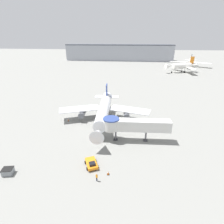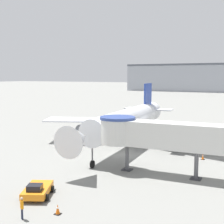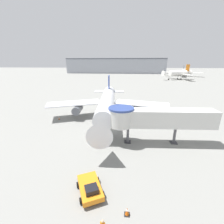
{
  "view_description": "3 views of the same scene",
  "coord_description": "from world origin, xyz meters",
  "px_view_note": "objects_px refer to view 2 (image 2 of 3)",
  "views": [
    {
      "loc": [
        7.73,
        -45.89,
        24.7
      ],
      "look_at": [
        1.45,
        0.65,
        4.89
      ],
      "focal_mm": 28.0,
      "sensor_mm": 36.0,
      "label": 1
    },
    {
      "loc": [
        18.15,
        -38.19,
        10.93
      ],
      "look_at": [
        -3.35,
        2.65,
        5.46
      ],
      "focal_mm": 50.0,
      "sensor_mm": 36.0,
      "label": 2
    },
    {
      "loc": [
        3.09,
        -29.32,
        12.94
      ],
      "look_at": [
        -0.21,
        2.22,
        2.51
      ],
      "focal_mm": 24.0,
      "sensor_mm": 36.0,
      "label": 3
    }
  ],
  "objects_px": {
    "traffic_cone_apron_front": "(58,209)",
    "jet_bridge": "(162,135)",
    "traffic_cone_starboard_wing": "(203,157)",
    "pushback_tug_orange": "(37,190)",
    "traffic_cone_port_wing": "(61,140)",
    "ground_crew_marshaller": "(22,207)",
    "main_airplane": "(126,121)"
  },
  "relations": [
    {
      "from": "pushback_tug_orange",
      "to": "ground_crew_marshaller",
      "type": "bearing_deg",
      "value": -89.35
    },
    {
      "from": "jet_bridge",
      "to": "ground_crew_marshaller",
      "type": "relative_size",
      "value": 9.74
    },
    {
      "from": "jet_bridge",
      "to": "traffic_cone_apron_front",
      "type": "bearing_deg",
      "value": -110.62
    },
    {
      "from": "jet_bridge",
      "to": "ground_crew_marshaller",
      "type": "bearing_deg",
      "value": -114.87
    },
    {
      "from": "pushback_tug_orange",
      "to": "traffic_cone_starboard_wing",
      "type": "height_order",
      "value": "pushback_tug_orange"
    },
    {
      "from": "traffic_cone_starboard_wing",
      "to": "traffic_cone_port_wing",
      "type": "xyz_separation_m",
      "value": [
        -23.23,
        0.42,
        -0.05
      ]
    },
    {
      "from": "pushback_tug_orange",
      "to": "traffic_cone_starboard_wing",
      "type": "bearing_deg",
      "value": 35.7
    },
    {
      "from": "traffic_cone_apron_front",
      "to": "jet_bridge",
      "type": "bearing_deg",
      "value": 73.3
    },
    {
      "from": "jet_bridge",
      "to": "pushback_tug_orange",
      "type": "relative_size",
      "value": 3.93
    },
    {
      "from": "main_airplane",
      "to": "jet_bridge",
      "type": "bearing_deg",
      "value": -52.64
    },
    {
      "from": "traffic_cone_port_wing",
      "to": "ground_crew_marshaller",
      "type": "height_order",
      "value": "ground_crew_marshaller"
    },
    {
      "from": "jet_bridge",
      "to": "traffic_cone_starboard_wing",
      "type": "bearing_deg",
      "value": 67.73
    },
    {
      "from": "jet_bridge",
      "to": "traffic_cone_port_wing",
      "type": "distance_m",
      "value": 22.66
    },
    {
      "from": "pushback_tug_orange",
      "to": "traffic_cone_apron_front",
      "type": "xyz_separation_m",
      "value": [
        3.85,
        -2.03,
        -0.23
      ]
    },
    {
      "from": "main_airplane",
      "to": "traffic_cone_starboard_wing",
      "type": "bearing_deg",
      "value": -11.77
    },
    {
      "from": "jet_bridge",
      "to": "traffic_cone_starboard_wing",
      "type": "distance_m",
      "value": 9.82
    },
    {
      "from": "traffic_cone_apron_front",
      "to": "ground_crew_marshaller",
      "type": "height_order",
      "value": "ground_crew_marshaller"
    },
    {
      "from": "ground_crew_marshaller",
      "to": "traffic_cone_apron_front",
      "type": "bearing_deg",
      "value": -99.81
    },
    {
      "from": "jet_bridge",
      "to": "traffic_cone_apron_front",
      "type": "height_order",
      "value": "jet_bridge"
    },
    {
      "from": "pushback_tug_orange",
      "to": "traffic_cone_apron_front",
      "type": "distance_m",
      "value": 4.36
    },
    {
      "from": "traffic_cone_port_wing",
      "to": "jet_bridge",
      "type": "bearing_deg",
      "value": -23.48
    },
    {
      "from": "traffic_cone_starboard_wing",
      "to": "traffic_cone_apron_front",
      "type": "xyz_separation_m",
      "value": [
        -6.79,
        -21.74,
        0.03
      ]
    },
    {
      "from": "pushback_tug_orange",
      "to": "traffic_cone_apron_front",
      "type": "bearing_deg",
      "value": -53.67
    },
    {
      "from": "traffic_cone_starboard_wing",
      "to": "jet_bridge",
      "type": "bearing_deg",
      "value": -108.35
    },
    {
      "from": "pushback_tug_orange",
      "to": "traffic_cone_port_wing",
      "type": "height_order",
      "value": "pushback_tug_orange"
    },
    {
      "from": "traffic_cone_starboard_wing",
      "to": "traffic_cone_port_wing",
      "type": "bearing_deg",
      "value": 178.97
    },
    {
      "from": "traffic_cone_starboard_wing",
      "to": "pushback_tug_orange",
      "type": "bearing_deg",
      "value": -118.37
    },
    {
      "from": "traffic_cone_apron_front",
      "to": "traffic_cone_port_wing",
      "type": "distance_m",
      "value": 27.59
    },
    {
      "from": "ground_crew_marshaller",
      "to": "pushback_tug_orange",
      "type": "bearing_deg",
      "value": -29.99
    },
    {
      "from": "pushback_tug_orange",
      "to": "ground_crew_marshaller",
      "type": "relative_size",
      "value": 2.48
    },
    {
      "from": "main_airplane",
      "to": "traffic_cone_starboard_wing",
      "type": "height_order",
      "value": "main_airplane"
    },
    {
      "from": "traffic_cone_starboard_wing",
      "to": "traffic_cone_apron_front",
      "type": "height_order",
      "value": "traffic_cone_apron_front"
    }
  ]
}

